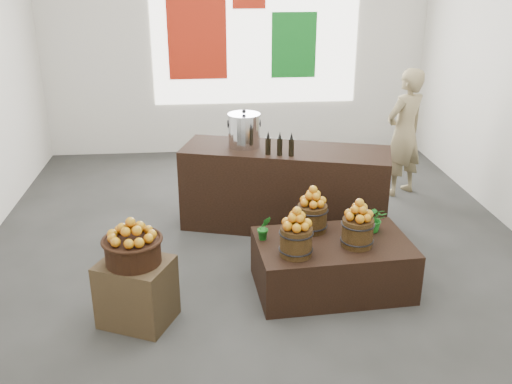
{
  "coord_description": "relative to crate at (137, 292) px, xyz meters",
  "views": [
    {
      "loc": [
        -0.53,
        -5.54,
        2.92
      ],
      "look_at": [
        -0.05,
        -0.4,
        0.82
      ],
      "focal_mm": 40.0,
      "sensor_mm": 36.0,
      "label": 1
    }
  ],
  "objects": [
    {
      "name": "apple_bucket_front_left",
      "position": [
        1.4,
        0.16,
        0.34
      ],
      "size": [
        0.29,
        0.29,
        0.26
      ],
      "primitive_type": "cylinder",
      "color": "#3E2911",
      "rests_on": "display_table"
    },
    {
      "name": "crate",
      "position": [
        0.0,
        0.0,
        0.0
      ],
      "size": [
        0.72,
        0.67,
        0.58
      ],
      "primitive_type": "cube",
      "rotation": [
        0.0,
        0.0,
        -0.43
      ],
      "color": "brown",
      "rests_on": "ground"
    },
    {
      "name": "apples_in_bucket_rear",
      "position": [
        1.63,
        0.64,
        0.57
      ],
      "size": [
        0.21,
        0.21,
        0.19
      ],
      "primitive_type": null,
      "color": "#9D1205",
      "rests_on": "apple_bucket_rear"
    },
    {
      "name": "counter",
      "position": [
        1.53,
        1.8,
        0.19
      ],
      "size": [
        2.45,
        1.37,
        0.95
      ],
      "primitive_type": "cube",
      "rotation": [
        0.0,
        0.0,
        -0.29
      ],
      "color": "black",
      "rests_on": "ground"
    },
    {
      "name": "apples_in_bucket_front_right",
      "position": [
        1.98,
        0.28,
        0.57
      ],
      "size": [
        0.21,
        0.21,
        0.19
      ],
      "primitive_type": null,
      "color": "#9D1205",
      "rests_on": "apple_bucket_front_right"
    },
    {
      "name": "wicker_basket",
      "position": [
        0.0,
        0.0,
        0.39
      ],
      "size": [
        0.46,
        0.46,
        0.21
      ],
      "primitive_type": "cylinder",
      "color": "black",
      "rests_on": "crate"
    },
    {
      "name": "back_wall",
      "position": [
        1.16,
        4.76,
        1.71
      ],
      "size": [
        6.0,
        0.04,
        4.0
      ],
      "primitive_type": "cube",
      "color": "silver",
      "rests_on": "ground"
    },
    {
      "name": "herb_garnish_left",
      "position": [
        1.15,
        0.49,
        0.32
      ],
      "size": [
        0.14,
        0.12,
        0.24
      ],
      "primitive_type": "imported",
      "rotation": [
        0.0,
        0.0,
        0.16
      ],
      "color": "#156419",
      "rests_on": "display_table"
    },
    {
      "name": "deco_red_left",
      "position": [
        0.56,
        4.73,
        1.61
      ],
      "size": [
        0.9,
        0.04,
        1.4
      ],
      "primitive_type": "cube",
      "color": "#B6210E",
      "rests_on": "back_wall"
    },
    {
      "name": "shopper",
      "position": [
        3.22,
        2.68,
        0.55
      ],
      "size": [
        0.73,
        0.65,
        1.69
      ],
      "primitive_type": "imported",
      "rotation": [
        0.0,
        0.0,
        3.65
      ],
      "color": "#8C7C56",
      "rests_on": "ground"
    },
    {
      "name": "apples_in_bucket_front_left",
      "position": [
        1.4,
        0.16,
        0.57
      ],
      "size": [
        0.21,
        0.21,
        0.19
      ],
      "primitive_type": null,
      "color": "#9D1205",
      "rests_on": "apple_bucket_front_left"
    },
    {
      "name": "herb_garnish_right",
      "position": [
        2.22,
        0.56,
        0.34
      ],
      "size": [
        0.3,
        0.29,
        0.27
      ],
      "primitive_type": "imported",
      "rotation": [
        0.0,
        0.0,
        -0.39
      ],
      "color": "#156419",
      "rests_on": "display_table"
    },
    {
      "name": "apples_in_basket",
      "position": [
        0.0,
        0.0,
        0.6
      ],
      "size": [
        0.36,
        0.36,
        0.19
      ],
      "primitive_type": null,
      "color": "#9D1205",
      "rests_on": "wicker_basket"
    },
    {
      "name": "deco_green_right",
      "position": [
        2.06,
        4.73,
        1.41
      ],
      "size": [
        0.7,
        0.04,
        1.0
      ],
      "primitive_type": "cube",
      "color": "#11701E",
      "rests_on": "back_wall"
    },
    {
      "name": "back_opening",
      "position": [
        1.46,
        4.74,
        1.71
      ],
      "size": [
        3.2,
        0.02,
        2.4
      ],
      "primitive_type": "cube",
      "color": "white",
      "rests_on": "back_wall"
    },
    {
      "name": "display_table",
      "position": [
        1.79,
        0.38,
        -0.04
      ],
      "size": [
        1.48,
        0.97,
        0.49
      ],
      "primitive_type": "cube",
      "rotation": [
        0.0,
        0.0,
        0.07
      ],
      "color": "black",
      "rests_on": "ground"
    },
    {
      "name": "apple_bucket_rear",
      "position": [
        1.63,
        0.64,
        0.34
      ],
      "size": [
        0.29,
        0.29,
        0.26
      ],
      "primitive_type": "cylinder",
      "color": "#3E2911",
      "rests_on": "display_table"
    },
    {
      "name": "apple_bucket_front_right",
      "position": [
        1.98,
        0.28,
        0.34
      ],
      "size": [
        0.29,
        0.29,
        0.26
      ],
      "primitive_type": "cylinder",
      "color": "#3E2911",
      "rests_on": "display_table"
    },
    {
      "name": "stock_pot_left",
      "position": [
        1.07,
        1.93,
        0.85
      ],
      "size": [
        0.36,
        0.36,
        0.36
      ],
      "primitive_type": "cylinder",
      "color": "silver",
      "rests_on": "counter"
    },
    {
      "name": "oil_cruets",
      "position": [
        1.46,
        1.57,
        0.8
      ],
      "size": [
        0.26,
        0.13,
        0.27
      ],
      "primitive_type": null,
      "rotation": [
        0.0,
        0.0,
        -0.29
      ],
      "color": "black",
      "rests_on": "counter"
    },
    {
      "name": "ground",
      "position": [
        1.16,
        1.26,
        -0.29
      ],
      "size": [
        7.0,
        7.0,
        0.0
      ],
      "primitive_type": "plane",
      "color": "#373835",
      "rests_on": "ground"
    }
  ]
}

